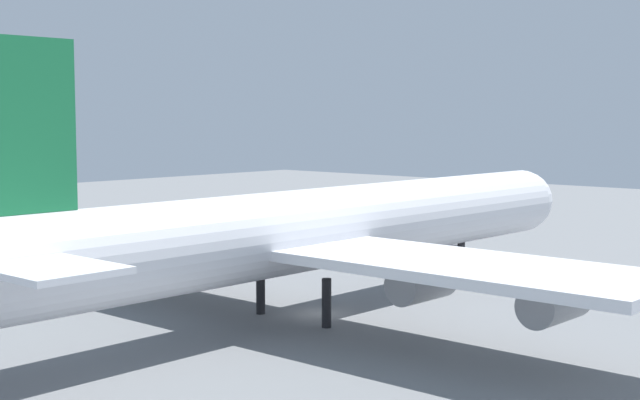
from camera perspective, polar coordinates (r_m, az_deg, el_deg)
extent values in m
plane|color=slate|center=(71.03, 0.00, -7.14)|extent=(269.44, 269.44, 0.00)
cylinder|color=silver|center=(69.89, 0.00, -1.78)|extent=(61.69, 6.20, 6.20)
sphere|color=silver|center=(94.97, 12.54, -0.03)|extent=(6.07, 6.07, 6.07)
cube|color=#1E7F47|center=(53.00, -19.13, 4.42)|extent=(8.64, 0.50, 9.92)
cube|color=silver|center=(48.70, -17.32, -4.01)|extent=(5.55, 9.30, 0.36)
cube|color=silver|center=(58.52, 9.00, -4.14)|extent=(10.49, 26.38, 0.70)
cube|color=silver|center=(78.83, -9.69, -1.73)|extent=(10.49, 26.38, 0.70)
cylinder|color=gray|center=(61.80, 6.40, -5.16)|extent=(4.96, 2.60, 2.60)
cylinder|color=gray|center=(56.80, 14.48, -6.23)|extent=(4.96, 2.60, 2.60)
cylinder|color=gray|center=(76.66, -7.24, -3.14)|extent=(4.96, 2.60, 2.60)
cylinder|color=gray|center=(84.22, -11.59, -2.45)|extent=(4.96, 2.60, 2.60)
cylinder|color=black|center=(86.14, 8.83, -3.79)|extent=(0.70, 0.70, 3.59)
cylinder|color=black|center=(66.18, 0.41, -6.47)|extent=(0.70, 0.70, 3.59)
cylinder|color=black|center=(70.79, -3.74, -5.71)|extent=(0.70, 0.70, 3.59)
cube|color=#232328|center=(93.06, 8.02, -3.40)|extent=(2.48, 2.56, 1.84)
cube|color=#232328|center=(95.65, 7.90, -3.39)|extent=(4.07, 3.82, 1.10)
cylinder|color=black|center=(93.32, 7.33, -3.94)|extent=(0.79, 0.71, 0.79)
cylinder|color=black|center=(93.49, 8.68, -3.94)|extent=(0.79, 0.71, 0.79)
cylinder|color=black|center=(96.46, 7.20, -3.64)|extent=(0.79, 0.71, 0.79)
cylinder|color=black|center=(96.63, 8.51, -3.64)|extent=(0.79, 0.71, 0.79)
cube|color=silver|center=(101.14, -7.65, -2.65)|extent=(2.39, 2.46, 1.99)
cube|color=#B21E19|center=(99.25, -7.82, -3.03)|extent=(3.29, 3.23, 1.20)
cylinder|color=black|center=(101.07, -7.03, -3.21)|extent=(0.82, 0.76, 0.84)
cylinder|color=black|center=(101.40, -8.27, -3.20)|extent=(0.82, 0.76, 0.84)
cylinder|color=black|center=(98.65, -7.23, -3.42)|extent=(0.82, 0.76, 0.84)
cylinder|color=black|center=(99.00, -8.50, -3.41)|extent=(0.82, 0.76, 0.84)
cube|color=#4C8C4C|center=(121.74, -2.00, -1.34)|extent=(2.67, 2.64, 1.51)
cube|color=#4C8C4C|center=(119.61, -1.94, -1.57)|extent=(3.49, 3.52, 1.02)
cylinder|color=black|center=(121.85, -1.44, -1.69)|extent=(0.89, 0.93, 1.01)
cylinder|color=black|center=(121.73, -2.55, -1.70)|extent=(0.89, 0.93, 1.01)
cylinder|color=black|center=(119.18, -1.36, -1.84)|extent=(0.89, 0.93, 1.01)
cylinder|color=black|center=(119.05, -2.49, -1.85)|extent=(0.89, 0.93, 1.01)
cone|color=orange|center=(96.76, 10.78, -3.66)|extent=(0.55, 0.55, 0.79)
cylinder|color=#51381E|center=(231.91, -15.90, 2.23)|extent=(0.81, 0.81, 7.56)
sphere|color=#366831|center=(231.70, -15.94, 3.62)|extent=(6.17, 6.17, 6.17)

